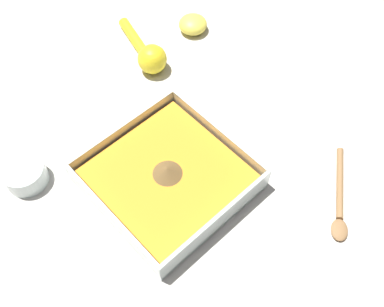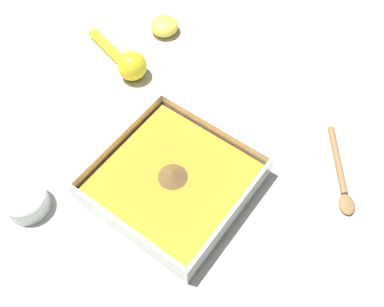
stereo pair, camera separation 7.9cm
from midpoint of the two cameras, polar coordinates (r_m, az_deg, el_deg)
The scene contains 6 objects.
ground_plane at distance 0.79m, azimuth -1.22°, elevation -3.99°, with size 4.00×4.00×0.00m, color beige.
square_dish at distance 0.77m, azimuth -0.15°, elevation -3.37°, with size 0.25×0.25×0.05m.
spice_bowl at distance 0.82m, azimuth -17.88°, elevation -2.81°, with size 0.07×0.07×0.04m.
lemon_squeezer at distance 0.95m, azimuth -3.16°, elevation 12.29°, with size 0.08×0.18×0.06m.
lemon_half at distance 1.03m, azimuth 2.39°, elevation 15.95°, with size 0.06×0.06×0.03m.
wooden_spoon at distance 0.82m, azimuth 20.91°, elevation -5.60°, with size 0.16×0.12×0.01m.
Camera 1 is at (0.22, 0.32, 0.69)m, focal length 42.00 mm.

